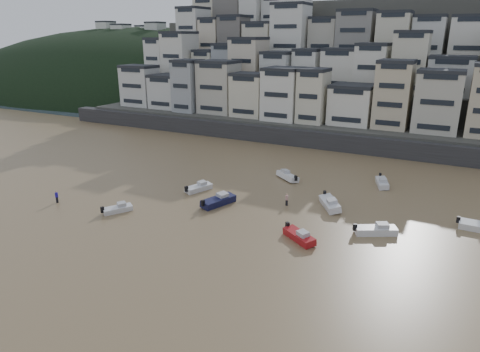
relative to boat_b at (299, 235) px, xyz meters
The scene contains 15 objects.
ground 29.19m from the boat_b, 127.85° to the right, with size 400.00×400.00×0.00m, color olive.
sea_strip 176.73m from the boat_b, 136.36° to the left, with size 340.00×340.00×0.00m, color #3F4C5A.
harbor_wall 42.71m from the boat_b, 100.68° to the left, with size 140.00×3.00×3.50m, color #38383A.
hillside 82.78m from the boat_b, 92.22° to the left, with size 141.04×66.00×50.00m.
headland 159.00m from the boat_b, 135.24° to the left, with size 216.00×135.00×53.33m.
boat_b is the anchor object (origin of this frame).
boat_h 21.72m from the boat_b, 114.71° to the left, with size 5.13×1.68×1.40m, color silver, non-canonical shape.
boat_d 9.35m from the boat_b, 36.88° to the left, with size 5.28×1.73×1.44m, color silver, non-canonical shape.
boat_e 11.04m from the boat_b, 87.84° to the left, with size 5.65×1.85×1.54m, color silver, non-canonical shape.
boat_c 14.48m from the boat_b, 159.52° to the left, with size 5.77×1.89×1.57m, color #13153C, non-canonical shape.
boat_j 24.36m from the boat_b, behind, with size 4.17×1.36×1.14m, color silver, non-canonical shape.
boat_f 20.81m from the boat_b, 155.76° to the left, with size 4.76×1.56×1.30m, color silver, non-canonical shape.
boat_i 24.07m from the boat_b, 77.69° to the left, with size 5.09×1.67×1.39m, color silver, non-canonical shape.
person_blue 34.34m from the boat_b, behind, with size 0.44×0.44×1.74m, color #2316A9, non-canonical shape.
person_pink 10.52m from the boat_b, 119.08° to the left, with size 0.44×0.44×1.74m, color tan, non-canonical shape.
Camera 1 is at (32.12, -19.26, 22.31)m, focal length 32.00 mm.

